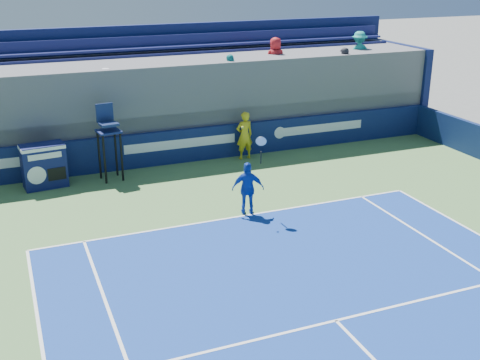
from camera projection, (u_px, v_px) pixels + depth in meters
name	position (u px, v px, depth m)	size (l,w,h in m)	color
ball_person	(244.00, 135.00, 21.33)	(0.63, 0.41, 1.72)	gold
back_hoarding	(180.00, 146.00, 21.02)	(20.40, 0.21, 1.20)	#0D1849
match_clock	(44.00, 165.00, 18.69)	(1.39, 0.86, 1.40)	#0E1449
umpire_chair	(108.00, 134.00, 19.08)	(0.79, 0.79, 2.48)	black
tennis_player	(248.00, 188.00, 16.66)	(0.96, 0.69, 2.57)	#163EB3
stadium_seating	(164.00, 99.00, 22.38)	(21.00, 4.05, 4.40)	#55545A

